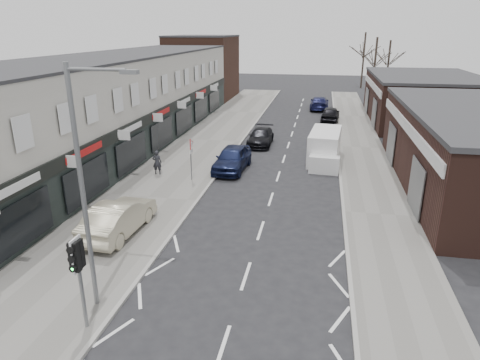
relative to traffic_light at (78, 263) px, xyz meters
The scene contains 20 objects.
ground 5.41m from the traffic_light, 24.61° to the left, with size 160.00×160.00×0.00m, color black.
pavement_left 24.24m from the traffic_light, 95.59° to the left, with size 5.50×64.00×0.12m, color slate.
pavement_right 26.18m from the traffic_light, 67.09° to the left, with size 3.50×64.00×0.12m, color slate.
shop_terrace_left 23.39m from the traffic_light, 112.93° to the left, with size 8.00×41.00×7.10m, color beige.
brick_block_far 47.91m from the traffic_light, 100.95° to the left, with size 8.00×10.00×8.00m, color #41261C.
right_unit_far 39.78m from the traffic_light, 64.86° to the left, with size 10.00×16.00×4.50m, color #371F19.
tree_far_a 51.84m from the traffic_light, 75.00° to the left, with size 3.60×3.60×8.00m, color #382D26, non-canonical shape.
tree_far_b 58.28m from the traffic_light, 74.15° to the left, with size 3.60×3.60×7.50m, color #382D26, non-canonical shape.
tree_far_c 63.39m from the traffic_light, 78.25° to the left, with size 3.60×3.60×8.50m, color #382D26, non-canonical shape.
traffic_light is the anchor object (origin of this frame).
street_lamp 2.52m from the traffic_light, 95.88° to the left, with size 2.23×0.22×8.00m.
warning_sign 14.04m from the traffic_light, 93.10° to the left, with size 0.12×0.80×2.70m.
white_van 21.18m from the traffic_light, 69.88° to the left, with size 2.38×5.81×2.20m.
sedan_on_pavement 6.76m from the traffic_light, 106.63° to the left, with size 1.65×4.73×1.56m, color #B6AE91.
pedestrian 15.08m from the traffic_light, 102.58° to the left, with size 0.58×0.38×1.58m, color black.
parked_car_left_a 16.87m from the traffic_light, 85.87° to the left, with size 1.92×4.77×1.62m, color #121939.
parked_car_left_b 23.89m from the traffic_light, 84.84° to the left, with size 1.85×4.55×1.32m, color black.
parked_car_right_a 24.34m from the traffic_light, 72.81° to the left, with size 1.47×4.22×1.39m, color white.
parked_car_right_b 35.40m from the traffic_light, 77.23° to the left, with size 1.77×4.39×1.49m, color black.
parked_car_right_c 41.75m from the traffic_light, 80.90° to the left, with size 2.09×5.14×1.49m, color #14173F.
Camera 1 is at (2.45, -12.09, 8.99)m, focal length 32.00 mm.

